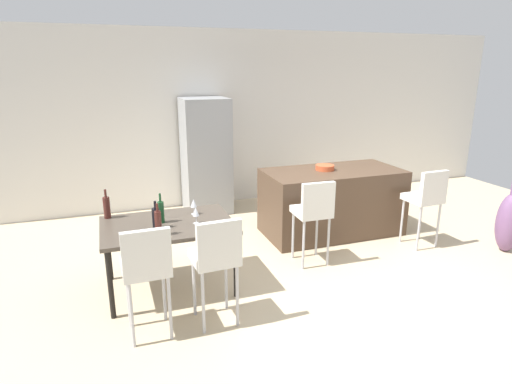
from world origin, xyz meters
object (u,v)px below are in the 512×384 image
dining_table (168,229)px  wine_bottle_end (107,207)px  kitchen_island (332,202)px  bar_chair_middle (426,196)px  dining_chair_far (216,255)px  fruit_bowl (325,167)px  wine_glass_near (196,212)px  wine_bottle_far (158,223)px  refrigerator (206,156)px  floor_vase (509,222)px  bar_chair_left (314,209)px  wine_bottle_right (156,218)px  dining_chair_near (146,265)px  wine_glass_middle (194,203)px  wine_bottle_left (161,212)px

dining_table → wine_bottle_end: bearing=146.7°
kitchen_island → wine_bottle_end: 3.08m
bar_chair_middle → dining_table: bearing=-179.7°
dining_chair_far → fruit_bowl: dining_chair_far is taller
bar_chair_middle → wine_glass_near: (-3.04, -0.12, 0.17)m
dining_table → wine_bottle_far: bearing=-112.8°
dining_chair_far → kitchen_island: bearing=38.8°
wine_bottle_end → wine_bottle_far: wine_bottle_far is taller
refrigerator → floor_vase: (3.27, -2.91, -0.52)m
wine_bottle_far → refrigerator: size_ratio=0.17×
bar_chair_left → wine_bottle_right: (-1.83, -0.12, 0.15)m
bar_chair_middle → wine_bottle_right: (-3.45, -0.12, 0.15)m
dining_chair_near → wine_bottle_end: wine_bottle_end is taller
bar_chair_middle → wine_glass_near: bar_chair_middle is taller
wine_glass_middle → dining_chair_far: bearing=-90.7°
wine_bottle_right → dining_table: bearing=39.4°
bar_chair_middle → wine_bottle_right: bar_chair_middle is taller
kitchen_island → bar_chair_middle: size_ratio=1.83×
wine_bottle_left → wine_glass_near: bearing=-23.0°
bar_chair_middle → wine_bottle_right: 3.45m
dining_chair_near → floor_vase: 4.57m
bar_chair_left → wine_bottle_end: bearing=170.9°
dining_chair_far → floor_vase: (3.94, 0.36, -0.30)m
dining_chair_far → wine_bottle_right: size_ratio=3.68×
bar_chair_left → fruit_bowl: size_ratio=4.03×
fruit_bowl → wine_glass_middle: bearing=-160.0°
wine_bottle_left → wine_bottle_end: wine_bottle_end is taller
dining_chair_far → wine_glass_near: dining_chair_far is taller
wine_bottle_left → wine_glass_near: (0.34, -0.14, 0.00)m
wine_bottle_right → fruit_bowl: wine_bottle_right is taller
dining_chair_far → refrigerator: size_ratio=0.57×
kitchen_island → wine_bottle_end: size_ratio=6.01×
kitchen_island → floor_vase: floor_vase is taller
wine_glass_near → refrigerator: (0.69, 2.53, 0.06)m
wine_glass_middle → fruit_bowl: (2.00, 0.73, 0.09)m
kitchen_island → refrigerator: (-1.45, 1.56, 0.46)m
wine_bottle_far → wine_glass_near: 0.46m
floor_vase → wine_glass_middle: bearing=170.2°
dining_table → dining_chair_far: size_ratio=1.28×
bar_chair_middle → bar_chair_left: bearing=-180.0°
bar_chair_middle → dining_table: (-3.32, -0.02, -0.02)m
bar_chair_middle → wine_glass_middle: 3.02m
dining_chair_far → wine_glass_middle: dining_chair_far is taller
bar_chair_middle → floor_vase: (0.92, -0.49, -0.30)m
wine_bottle_far → wine_glass_middle: size_ratio=1.85×
wine_bottle_far → wine_glass_near: bearing=26.5°
bar_chair_left → wine_glass_near: (-1.42, -0.12, 0.17)m
refrigerator → floor_vase: 4.41m
wine_bottle_far → wine_glass_middle: (0.45, 0.50, -0.00)m
kitchen_island → wine_bottle_far: size_ratio=5.97×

